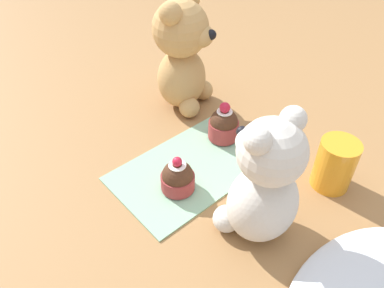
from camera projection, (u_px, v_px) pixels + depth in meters
ground_plane at (192, 168)px, 0.66m from camera, size 4.00×4.00×0.00m
knitted_placemat at (192, 167)px, 0.66m from camera, size 0.28×0.17×0.01m
teddy_bear_cream at (264, 184)px, 0.50m from camera, size 0.11×0.11×0.21m
teddy_bear_tan at (183, 54)px, 0.74m from camera, size 0.14×0.14×0.23m
cupcake_near_cream_bear at (178, 178)px, 0.61m from camera, size 0.06×0.06×0.07m
cupcake_near_tan_bear at (224, 125)px, 0.70m from camera, size 0.06×0.06×0.08m
juice_glass at (335, 164)px, 0.61m from camera, size 0.06×0.06×0.09m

